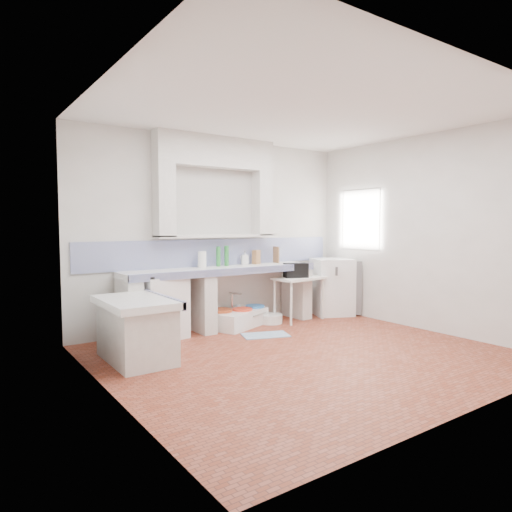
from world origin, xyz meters
TOP-DOWN VIEW (x-y plane):
  - floor at (0.00, 0.00)m, footprint 4.50×4.50m
  - ceiling at (0.00, 0.00)m, footprint 4.50×4.50m
  - wall_back at (0.00, 2.00)m, footprint 4.50×0.00m
  - wall_front at (0.00, -2.00)m, footprint 4.50×0.00m
  - wall_left at (-2.25, 0.00)m, footprint 0.00×4.50m
  - wall_right at (2.25, 0.00)m, footprint 0.00×4.50m
  - alcove_mass at (-0.10, 1.88)m, footprint 1.90×0.25m
  - window_frame at (2.42, 1.20)m, footprint 0.35×0.86m
  - lace_valance at (2.28, 1.20)m, footprint 0.01×0.84m
  - counter_slab at (-0.10, 1.70)m, footprint 3.00×0.60m
  - counter_lip at (-0.10, 1.42)m, footprint 3.00×0.04m
  - counter_pier_left at (-1.50, 1.70)m, footprint 0.20×0.55m
  - counter_pier_mid at (-0.45, 1.70)m, footprint 0.20×0.55m
  - counter_pier_right at (1.30, 1.70)m, footprint 0.20×0.55m
  - peninsula_top at (-1.70, 0.90)m, footprint 0.70×1.10m
  - peninsula_base at (-1.70, 0.90)m, footprint 0.60×1.00m
  - peninsula_lip at (-1.37, 0.90)m, footprint 0.04×1.10m
  - backsplash at (0.00, 1.99)m, footprint 4.27×0.03m
  - stove at (-1.08, 1.70)m, footprint 0.65×0.64m
  - sink at (0.14, 1.66)m, footprint 1.03×0.80m
  - side_table at (1.17, 1.48)m, footprint 0.87×0.55m
  - fridge at (1.95, 1.54)m, footprint 0.80×0.80m
  - bucket_red at (-0.13, 1.69)m, footprint 0.35×0.35m
  - bucket_orange at (0.18, 1.62)m, footprint 0.30×0.30m
  - bucket_blue at (0.48, 1.72)m, footprint 0.36×0.36m
  - basin_white at (0.68, 1.57)m, footprint 0.44×0.44m
  - water_bottle_a at (0.01, 1.85)m, footprint 0.07×0.07m
  - water_bottle_b at (0.25, 1.85)m, footprint 0.08×0.08m
  - black_bag at (1.09, 1.47)m, footprint 0.41×0.32m
  - green_bottle_a at (-0.09, 1.85)m, footprint 0.07×0.07m
  - green_bottle_b at (0.06, 1.85)m, footprint 0.08×0.08m
  - knife_block at (0.60, 1.85)m, footprint 0.13×0.12m
  - cutting_board at (0.99, 1.85)m, footprint 0.05×0.19m
  - paper_towel at (-0.37, 1.82)m, footprint 0.14×0.14m
  - soap_bottle at (0.38, 1.85)m, footprint 0.13×0.13m
  - rug at (0.15, 0.99)m, footprint 0.71×0.55m

SIDE VIEW (x-z plane):
  - floor at x=0.00m, z-range 0.00..0.00m
  - rug at x=0.15m, z-range 0.00..0.01m
  - basin_white at x=0.68m, z-range 0.00..0.14m
  - sink at x=0.14m, z-range 0.00..0.22m
  - water_bottle_a at x=0.01m, z-range 0.00..0.27m
  - bucket_blue at x=0.48m, z-range 0.00..0.28m
  - bucket_orange at x=0.18m, z-range 0.00..0.28m
  - bucket_red at x=-0.13m, z-range 0.00..0.29m
  - water_bottle_b at x=0.25m, z-range 0.00..0.29m
  - peninsula_base at x=-1.70m, z-range 0.00..0.62m
  - side_table at x=1.17m, z-range 0.33..0.36m
  - counter_pier_left at x=-1.50m, z-range 0.00..0.82m
  - counter_pier_mid at x=-0.45m, z-range 0.00..0.82m
  - counter_pier_right at x=1.30m, z-range 0.00..0.82m
  - stove at x=-1.08m, z-range 0.00..0.83m
  - fridge at x=1.95m, z-range 0.00..0.94m
  - peninsula_top at x=-1.70m, z-range 0.62..0.70m
  - peninsula_lip at x=-1.37m, z-range 0.61..0.71m
  - black_bag at x=1.09m, z-range 0.69..0.92m
  - counter_slab at x=-0.10m, z-range 0.82..0.90m
  - counter_lip at x=-0.10m, z-range 0.81..0.91m
  - soap_bottle at x=0.38m, z-range 0.90..1.12m
  - knife_block at x=0.60m, z-range 0.90..1.12m
  - paper_towel at x=-0.37m, z-range 0.90..1.13m
  - cutting_board at x=0.99m, z-range 0.90..1.16m
  - green_bottle_a at x=-0.09m, z-range 0.90..1.20m
  - green_bottle_b at x=0.06m, z-range 0.90..1.20m
  - backsplash at x=0.00m, z-range 0.90..1.30m
  - wall_back at x=0.00m, z-range -0.85..3.65m
  - wall_front at x=0.00m, z-range -0.85..3.65m
  - wall_left at x=-2.25m, z-range -0.85..3.65m
  - wall_right at x=2.25m, z-range -0.85..3.65m
  - window_frame at x=2.42m, z-range 1.07..2.13m
  - lace_valance at x=2.28m, z-range 1.86..2.10m
  - alcove_mass at x=-0.10m, z-range 2.35..2.80m
  - ceiling at x=0.00m, z-range 2.80..2.80m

